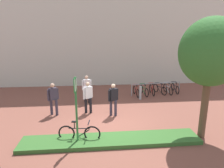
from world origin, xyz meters
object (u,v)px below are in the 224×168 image
(tree_sidewalk, at_px, (211,53))
(bike_at_sign, at_px, (79,133))
(person_suited_dark, at_px, (113,98))
(bike_rack_cluster, at_px, (156,89))
(person_suited_navy, at_px, (53,97))
(parking_sign_post, at_px, (76,102))
(bollard_steel, at_px, (140,93))
(person_shirt_blue, at_px, (88,96))
(person_casual_tan, at_px, (87,87))

(tree_sidewalk, xyz_separation_m, bike_at_sign, (-5.00, 0.11, -3.11))
(bike_at_sign, xyz_separation_m, person_suited_dark, (1.59, 2.43, 0.63))
(bike_rack_cluster, xyz_separation_m, person_suited_navy, (-6.54, -3.20, 0.64))
(parking_sign_post, relative_size, bollard_steel, 2.94)
(bike_at_sign, bearing_deg, parking_sign_post, -106.23)
(tree_sidewalk, xyz_separation_m, person_shirt_blue, (-4.72, 3.04, -2.47))
(person_casual_tan, relative_size, person_suited_dark, 1.00)
(person_casual_tan, bearing_deg, parking_sign_post, -92.76)
(parking_sign_post, relative_size, person_shirt_blue, 1.54)
(bollard_steel, bearing_deg, bike_rack_cluster, 37.21)
(tree_sidewalk, distance_m, bollard_steel, 6.05)
(tree_sidewalk, bearing_deg, bike_at_sign, 178.74)
(person_casual_tan, height_order, person_shirt_blue, same)
(person_shirt_blue, relative_size, person_suited_dark, 1.00)
(parking_sign_post, bearing_deg, bike_at_sign, 73.77)
(person_casual_tan, bearing_deg, bike_at_sign, -92.17)
(bollard_steel, distance_m, person_casual_tan, 3.51)
(bollard_steel, xyz_separation_m, person_suited_dark, (-2.05, -2.53, 0.53))
(person_casual_tan, bearing_deg, bike_rack_cluster, 15.53)
(parking_sign_post, xyz_separation_m, person_casual_tan, (0.24, 4.87, -0.74))
(person_shirt_blue, distance_m, person_suited_dark, 1.40)
(bike_at_sign, distance_m, bollard_steel, 6.15)
(person_casual_tan, distance_m, person_suited_navy, 2.50)
(bollard_steel, relative_size, person_shirt_blue, 0.52)
(person_suited_navy, bearing_deg, parking_sign_post, -64.45)
(parking_sign_post, height_order, person_suited_navy, parking_sign_post)
(person_casual_tan, relative_size, person_shirt_blue, 1.00)
(person_suited_dark, bearing_deg, bike_rack_cluster, 46.21)
(parking_sign_post, bearing_deg, bike_rack_cluster, 50.67)
(bollard_steel, bearing_deg, person_suited_navy, -157.41)
(person_suited_navy, distance_m, person_shirt_blue, 1.79)
(bollard_steel, relative_size, person_casual_tan, 0.52)
(parking_sign_post, height_order, person_casual_tan, parking_sign_post)
(bike_at_sign, xyz_separation_m, person_suited_navy, (-1.50, 2.82, 0.63))
(person_shirt_blue, bearing_deg, bollard_steel, 31.22)
(bike_at_sign, relative_size, person_suited_navy, 0.97)
(bike_at_sign, bearing_deg, person_shirt_blue, 84.42)
(parking_sign_post, height_order, bike_rack_cluster, parking_sign_post)
(bike_at_sign, height_order, person_suited_dark, person_suited_dark)
(bike_rack_cluster, height_order, person_suited_navy, person_suited_navy)
(tree_sidewalk, xyz_separation_m, person_casual_tan, (-4.82, 4.78, -2.47))
(tree_sidewalk, distance_m, person_shirt_blue, 6.13)
(bollard_steel, distance_m, person_shirt_blue, 3.96)
(person_suited_dark, bearing_deg, tree_sidewalk, -36.63)
(bike_at_sign, bearing_deg, bollard_steel, 53.74)
(person_casual_tan, bearing_deg, person_suited_navy, -132.19)
(bike_rack_cluster, height_order, person_casual_tan, person_casual_tan)
(person_suited_navy, distance_m, person_suited_dark, 3.12)
(tree_sidewalk, height_order, person_shirt_blue, tree_sidewalk)
(tree_sidewalk, bearing_deg, person_shirt_blue, 147.22)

